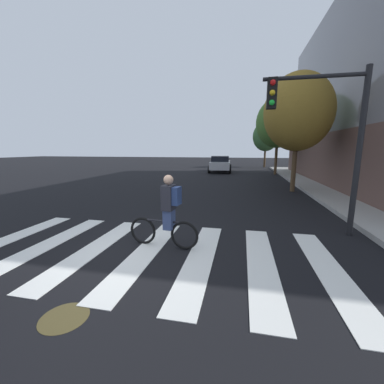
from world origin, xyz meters
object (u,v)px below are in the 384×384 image
manhole_cover (64,318)px  cyclist (168,212)px  street_tree_far (266,136)px  street_tree_mid (278,123)px  sedan_mid (220,164)px  fire_hydrant (375,193)px  traffic_light_near (325,124)px  street_tree_near (298,112)px

manhole_cover → cyclist: 2.77m
street_tree_far → street_tree_mid: bearing=-88.9°
cyclist → street_tree_far: street_tree_far is taller
sedan_mid → street_tree_far: size_ratio=0.83×
fire_hydrant → street_tree_mid: size_ratio=0.12×
traffic_light_near → street_tree_near: street_tree_near is taller
street_tree_far → cyclist: bearing=-99.5°
street_tree_mid → street_tree_far: bearing=91.1°
sedan_mid → cyclist: cyclist is taller
fire_hydrant → street_tree_near: (-2.47, 3.02, 3.56)m
street_tree_mid → street_tree_far: size_ratio=1.18×
manhole_cover → sedan_mid: sedan_mid is taller
manhole_cover → fire_hydrant: size_ratio=0.82×
fire_hydrant → street_tree_near: bearing=129.3°
traffic_light_near → street_tree_near: 6.89m
cyclist → traffic_light_near: bearing=25.4°
manhole_cover → traffic_light_near: 6.70m
sedan_mid → street_tree_far: street_tree_far is taller
cyclist → street_tree_near: bearing=63.0°
sedan_mid → street_tree_near: (4.80, -10.27, 3.27)m
street_tree_mid → street_tree_far: 8.90m
cyclist → street_tree_mid: bearing=75.3°
fire_hydrant → street_tree_far: 21.09m
traffic_light_near → street_tree_mid: size_ratio=0.63×
cyclist → street_tree_mid: size_ratio=0.26×
sedan_mid → street_tree_mid: 6.38m
cyclist → traffic_light_near: (3.63, 1.72, 2.02)m
street_tree_near → street_tree_mid: 8.83m
fire_hydrant → street_tree_mid: bearing=100.7°
sedan_mid → traffic_light_near: size_ratio=1.11×
street_tree_mid → sedan_mid: bearing=163.9°
traffic_light_near → street_tree_mid: bearing=86.6°
cyclist → traffic_light_near: 4.49m
cyclist → traffic_light_near: size_ratio=0.41×
cyclist → street_tree_mid: (4.55, 17.28, 3.63)m
street_tree_near → fire_hydrant: bearing=-50.7°
street_tree_near → street_tree_mid: (0.23, 8.82, 0.39)m
manhole_cover → sedan_mid: (0.19, 21.29, 0.81)m
manhole_cover → cyclist: (0.67, 2.55, 0.84)m
cyclist → manhole_cover: bearing=-104.7°
cyclist → fire_hydrant: cyclist is taller
sedan_mid → cyclist: 18.74m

